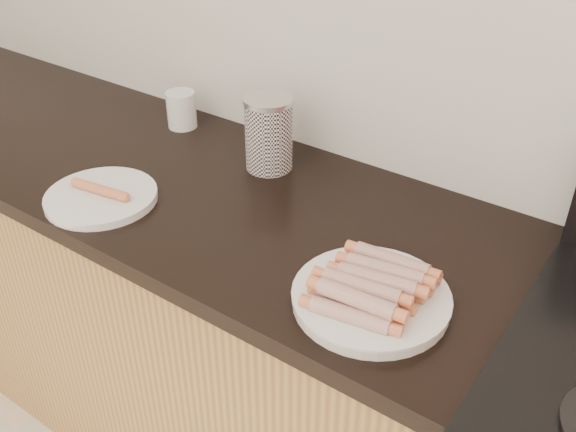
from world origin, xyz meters
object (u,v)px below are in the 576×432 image
Objects in this scene: main_plate at (371,300)px; mug at (181,110)px; side_plate at (101,197)px; canister at (269,133)px.

mug is at bearing 156.03° from main_plate.
side_plate is 1.38× the size of canister.
main_plate and side_plate have the same top height.
mug reaches higher than side_plate.
canister is (0.21, 0.34, 0.08)m from side_plate.
side_plate is (-0.66, -0.04, -0.00)m from main_plate.
canister is (-0.45, 0.30, 0.08)m from main_plate.
main_plate is at bearing -33.70° from canister.
side_plate is at bearing -176.35° from main_plate.
main_plate is 2.84× the size of mug.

